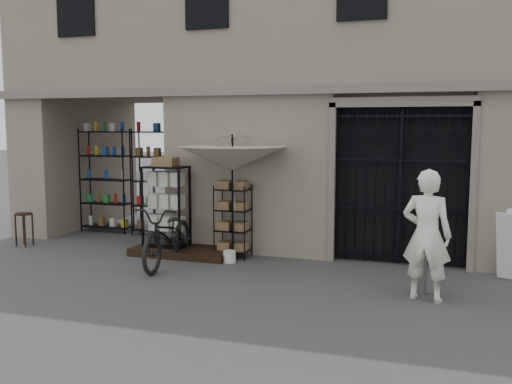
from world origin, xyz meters
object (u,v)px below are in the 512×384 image
(bicycle, at_px, (169,265))
(shopkeeper, at_px, (424,300))
(display_cabinet, at_px, (166,211))
(wooden_stool, at_px, (24,229))
(market_umbrella, at_px, (232,152))
(wire_rack, at_px, (233,222))
(steel_bollard, at_px, (422,270))
(white_bucket, at_px, (230,257))

(bicycle, height_order, shopkeeper, bicycle)
(display_cabinet, bearing_deg, wooden_stool, -177.57)
(bicycle, bearing_deg, market_umbrella, 33.65)
(wire_rack, xyz_separation_m, bicycle, (-0.90, -0.99, -0.70))
(wooden_stool, distance_m, steel_bollard, 8.31)
(bicycle, bearing_deg, white_bucket, 24.52)
(market_umbrella, height_order, white_bucket, market_umbrella)
(display_cabinet, xyz_separation_m, wooden_stool, (-3.24, -0.30, -0.50))
(bicycle, xyz_separation_m, wooden_stool, (-3.73, 0.56, 0.38))
(white_bucket, xyz_separation_m, shopkeeper, (3.59, -1.24, -0.11))
(wire_rack, height_order, wooden_stool, wire_rack)
(white_bucket, height_order, bicycle, bicycle)
(wooden_stool, relative_size, shopkeeper, 0.36)
(bicycle, bearing_deg, wire_rack, 42.68)
(display_cabinet, height_order, wooden_stool, display_cabinet)
(wire_rack, distance_m, white_bucket, 0.73)
(display_cabinet, xyz_separation_m, steel_bollard, (5.01, -1.26, -0.50))
(wooden_stool, bearing_deg, steel_bollard, -6.63)
(display_cabinet, distance_m, market_umbrella, 1.89)
(wire_rack, bearing_deg, bicycle, -111.20)
(wire_rack, height_order, steel_bollard, wire_rack)
(white_bucket, distance_m, shopkeeper, 3.80)
(wire_rack, bearing_deg, white_bucket, -57.16)
(white_bucket, xyz_separation_m, steel_bollard, (3.54, -0.96, 0.26))
(steel_bollard, bearing_deg, wooden_stool, 173.37)
(wooden_stool, bearing_deg, wire_rack, 5.27)
(wire_rack, height_order, market_umbrella, market_umbrella)
(display_cabinet, distance_m, wire_rack, 1.40)
(display_cabinet, bearing_deg, market_umbrella, -6.26)
(display_cabinet, bearing_deg, white_bucket, -14.53)
(market_umbrella, distance_m, shopkeeper, 4.41)
(display_cabinet, bearing_deg, wire_rack, 2.21)
(market_umbrella, xyz_separation_m, bicycle, (-0.97, -0.78, -2.08))
(wooden_stool, bearing_deg, display_cabinet, 5.34)
(wooden_stool, distance_m, shopkeeper, 8.41)
(white_bucket, height_order, wooden_stool, wooden_stool)
(wire_rack, relative_size, shopkeeper, 0.73)
(wire_rack, distance_m, market_umbrella, 1.40)
(market_umbrella, bearing_deg, white_bucket, -85.84)
(steel_bollard, height_order, shopkeeper, steel_bollard)
(wire_rack, xyz_separation_m, shopkeeper, (3.68, -1.67, -0.70))
(white_bucket, bearing_deg, wooden_stool, -180.00)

